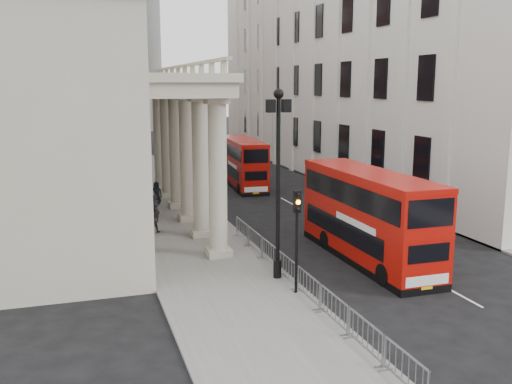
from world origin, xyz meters
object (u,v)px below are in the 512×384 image
traffic_light (297,223)px  bus_near (368,214)px  monument_column (152,44)px  lamp_post_north (165,124)px  pedestrian_b (152,218)px  lamp_post_mid (200,138)px  lamp_post_south (278,172)px  pedestrian_a (155,209)px  bus_far (243,162)px  pedestrian_c (157,193)px

traffic_light → bus_near: bearing=34.1°
traffic_light → bus_near: bus_near is taller
monument_column → traffic_light: 91.17m
lamp_post_north → pedestrian_b: size_ratio=4.73×
monument_column → bus_near: 87.61m
lamp_post_mid → lamp_post_north: size_ratio=1.00×
lamp_post_south → pedestrian_b: (-4.26, 9.57, -3.91)m
lamp_post_mid → bus_near: bearing=-70.1°
lamp_post_north → pedestrian_a: lamp_post_north is taller
monument_column → pedestrian_b: 80.59m
pedestrian_a → lamp_post_north: bearing=93.9°
pedestrian_a → bus_far: bearing=65.5°
monument_column → lamp_post_mid: (-6.60, -72.00, -11.07)m
lamp_post_north → pedestrian_a: bearing=-100.7°
traffic_light → lamp_post_mid: bearing=90.3°
monument_column → bus_far: (-1.34, -64.76, -13.87)m
lamp_post_north → pedestrian_c: bearing=-101.4°
bus_far → pedestrian_b: size_ratio=5.41×
bus_near → bus_far: (0.00, 21.77, -0.21)m
traffic_light → pedestrian_b: 12.56m
traffic_light → monument_column: bearing=85.9°
pedestrian_c → pedestrian_b: bearing=-76.1°
lamp_post_mid → traffic_light: bearing=-89.7°
lamp_post_south → pedestrian_a: lamp_post_south is taller
lamp_post_north → pedestrian_a: 20.60m
monument_column → bus_near: bearing=-90.9°
lamp_post_south → pedestrian_c: lamp_post_south is taller
lamp_post_mid → pedestrian_a: lamp_post_mid is taller
traffic_light → pedestrian_a: 14.82m
bus_near → bus_far: bus_near is taller
lamp_post_south → traffic_light: bearing=-87.2°
pedestrian_b → lamp_post_south: bearing=125.5°
bus_near → pedestrian_a: bus_near is taller
lamp_post_mid → pedestrian_c: 5.22m
lamp_post_north → bus_far: 10.60m
pedestrian_a → traffic_light: bearing=-60.1°
bus_near → bus_far: bearing=89.8°
monument_column → pedestrian_b: size_ratio=30.84×
bus_far → pedestrian_c: (-8.15, -5.51, -1.19)m
lamp_post_north → traffic_light: bearing=-89.8°
bus_near → pedestrian_b: bearing=139.4°
bus_far → pedestrian_a: size_ratio=5.54×
lamp_post_north → pedestrian_b: 23.17m
bus_far → pedestrian_c: bearing=-141.7°
pedestrian_a → bus_near: bearing=-35.1°
lamp_post_north → bus_near: size_ratio=0.81×
pedestrian_a → monument_column: bearing=96.9°
pedestrian_a → pedestrian_b: size_ratio=0.98×
lamp_post_mid → pedestrian_a: bearing=-134.2°
lamp_post_mid → bus_far: 9.38m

